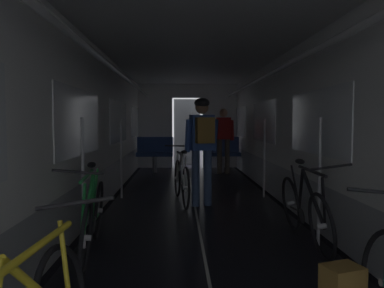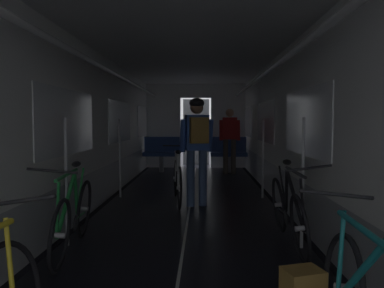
% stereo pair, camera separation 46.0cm
% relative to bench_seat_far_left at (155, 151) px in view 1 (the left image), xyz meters
% --- Properties ---
extents(train_car_shell, '(3.14, 12.34, 2.57)m').
position_rel_bench_seat_far_left_xyz_m(train_car_shell, '(0.90, -4.47, 1.13)').
color(train_car_shell, black).
rests_on(train_car_shell, ground).
extents(bench_seat_far_left, '(0.98, 0.51, 0.95)m').
position_rel_bench_seat_far_left_xyz_m(bench_seat_far_left, '(0.00, 0.00, 0.00)').
color(bench_seat_far_left, gray).
rests_on(bench_seat_far_left, ground).
extents(bench_seat_far_right, '(0.98, 0.51, 0.95)m').
position_rel_bench_seat_far_left_xyz_m(bench_seat_far_right, '(1.80, 0.00, 0.00)').
color(bench_seat_far_right, gray).
rests_on(bench_seat_far_right, ground).
extents(bicycle_black, '(0.44, 1.69, 0.95)m').
position_rel_bench_seat_far_left_xyz_m(bicycle_black, '(2.05, -5.88, -0.19)').
color(bicycle_black, black).
rests_on(bicycle_black, ground).
extents(bicycle_green, '(0.44, 1.69, 0.95)m').
position_rel_bench_seat_far_left_xyz_m(bicycle_green, '(-0.23, -6.16, -0.19)').
color(bicycle_green, black).
rests_on(bicycle_green, ground).
extents(person_cyclist_aisle, '(0.56, 0.45, 1.73)m').
position_rel_bench_seat_far_left_xyz_m(person_cyclist_aisle, '(1.02, -4.04, 0.50)').
color(person_cyclist_aisle, '#384C75').
rests_on(person_cyclist_aisle, ground).
extents(bicycle_white_in_aisle, '(0.44, 1.68, 0.94)m').
position_rel_bench_seat_far_left_xyz_m(bicycle_white_in_aisle, '(0.69, -3.78, -0.18)').
color(bicycle_white_in_aisle, black).
rests_on(bicycle_white_in_aisle, ground).
extents(person_standing_near_bench, '(0.53, 0.23, 1.69)m').
position_rel_bench_seat_far_left_xyz_m(person_standing_near_bench, '(1.80, -0.38, 0.41)').
color(person_standing_near_bench, brown).
rests_on(person_standing_near_bench, ground).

